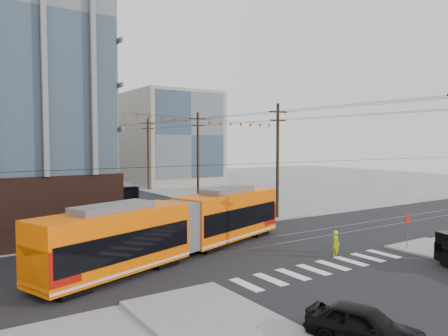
{
  "coord_description": "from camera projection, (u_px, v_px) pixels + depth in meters",
  "views": [
    {
      "loc": [
        -18.77,
        -20.65,
        7.32
      ],
      "look_at": [
        0.89,
        8.79,
        5.23
      ],
      "focal_mm": 35.0,
      "sensor_mm": 36.0,
      "label": 1
    }
  ],
  "objects": [
    {
      "name": "ground",
      "position": [
        288.0,
        256.0,
        27.98
      ],
      "size": [
        160.0,
        160.0,
        0.0
      ],
      "primitive_type": "plane",
      "color": "slate"
    },
    {
      "name": "bg_bldg_ne_near",
      "position": [
        171.0,
        138.0,
        76.23
      ],
      "size": [
        14.0,
        14.0,
        16.0
      ],
      "primitive_type": "cube",
      "color": "gray",
      "rests_on": "ground"
    },
    {
      "name": "black_sedan",
      "position": [
        364.0,
        325.0,
        15.75
      ],
      "size": [
        3.04,
        4.56,
        1.44
      ],
      "primitive_type": "imported",
      "rotation": [
        0.0,
        0.0,
        0.35
      ],
      "color": "black",
      "rests_on": "ground"
    },
    {
      "name": "parked_car_silver",
      "position": [
        134.0,
        224.0,
        34.57
      ],
      "size": [
        3.57,
        5.27,
        1.64
      ],
      "primitive_type": "imported",
      "rotation": [
        0.0,
        0.0,
        2.74
      ],
      "color": "#B4BDC4",
      "rests_on": "ground"
    },
    {
      "name": "stop_sign",
      "position": [
        407.0,
        233.0,
        29.61
      ],
      "size": [
        0.8,
        0.8,
        2.31
      ],
      "primitive_type": null,
      "rotation": [
        0.0,
        0.0,
        0.16
      ],
      "color": "#BA0802",
      "rests_on": "ground"
    },
    {
      "name": "jersey_barrier",
      "position": [
        261.0,
        212.0,
        43.52
      ],
      "size": [
        0.9,
        3.8,
        0.76
      ],
      "primitive_type": "cube",
      "rotation": [
        0.0,
        0.0,
        -0.01
      ],
      "color": "gray",
      "rests_on": "ground"
    },
    {
      "name": "pedestrian",
      "position": [
        336.0,
        244.0,
        27.63
      ],
      "size": [
        0.58,
        0.73,
        1.74
      ],
      "primitive_type": "imported",
      "rotation": [
        0.0,
        0.0,
        1.28
      ],
      "color": "#D8E510",
      "rests_on": "ground"
    },
    {
      "name": "streetcar",
      "position": [
        179.0,
        227.0,
        27.86
      ],
      "size": [
        19.69,
        9.42,
        3.84
      ],
      "primitive_type": null,
      "rotation": [
        0.0,
        0.0,
        0.35
      ],
      "color": "#FA5D00",
      "rests_on": "ground"
    },
    {
      "name": "utility_pole_far",
      "position": [
        114.0,
        152.0,
        78.86
      ],
      "size": [
        0.3,
        0.3,
        11.0
      ],
      "primitive_type": "cylinder",
      "color": "black",
      "rests_on": "ground"
    },
    {
      "name": "parked_car_white",
      "position": [
        109.0,
        214.0,
        39.96
      ],
      "size": [
        3.15,
        5.26,
        1.43
      ],
      "primitive_type": "imported",
      "rotation": [
        0.0,
        0.0,
        3.39
      ],
      "color": "silver",
      "rests_on": "ground"
    },
    {
      "name": "bg_bldg_ne_far",
      "position": [
        138.0,
        144.0,
        94.0
      ],
      "size": [
        16.0,
        16.0,
        14.0
      ],
      "primitive_type": "cube",
      "color": "#8C99A5",
      "rests_on": "ground"
    },
    {
      "name": "city_bus",
      "position": [
        114.0,
        195.0,
        48.14
      ],
      "size": [
        3.13,
        10.8,
        3.02
      ],
      "primitive_type": null,
      "rotation": [
        0.0,
        0.0,
        -0.08
      ],
      "color": "black",
      "rests_on": "ground"
    },
    {
      "name": "parked_car_grey",
      "position": [
        87.0,
        206.0,
        46.35
      ],
      "size": [
        2.39,
        4.43,
        1.18
      ],
      "primitive_type": "imported",
      "rotation": [
        0.0,
        0.0,
        3.04
      ],
      "color": "#474953",
      "rests_on": "ground"
    }
  ]
}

